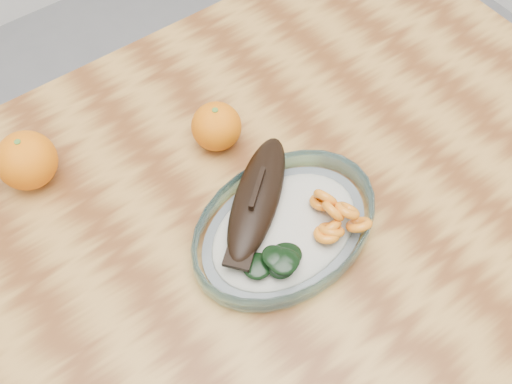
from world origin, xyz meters
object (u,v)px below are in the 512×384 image
at_px(dining_table, 233,295).
at_px(plated_meal, 284,225).
at_px(orange_left, 26,160).
at_px(orange_right, 216,126).

bearing_deg(dining_table, plated_meal, -4.93).
xyz_separation_m(plated_meal, orange_left, (-0.21, 0.26, 0.02)).
distance_m(dining_table, orange_left, 0.32).
height_order(dining_table, orange_left, orange_left).
relative_size(plated_meal, orange_right, 7.39).
bearing_deg(orange_left, plated_meal, -50.46).
bearing_deg(orange_left, orange_right, -21.94).
bearing_deg(dining_table, orange_left, 118.70).
xyz_separation_m(dining_table, orange_right, (0.09, 0.16, 0.13)).
height_order(dining_table, plated_meal, plated_meal).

